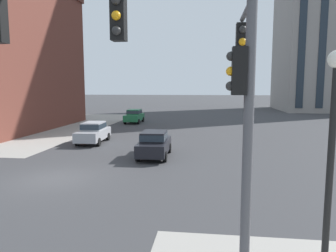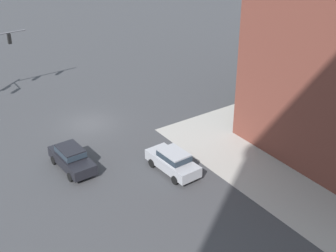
{
  "view_description": "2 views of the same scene",
  "coord_description": "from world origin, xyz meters",
  "px_view_note": "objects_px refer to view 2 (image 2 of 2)",
  "views": [
    {
      "loc": [
        7.51,
        -14.38,
        4.52
      ],
      "look_at": [
        4.93,
        5.95,
        1.98
      ],
      "focal_mm": 33.9,
      "sensor_mm": 36.0,
      "label": 1
    },
    {
      "loc": [
        15.73,
        34.64,
        19.87
      ],
      "look_at": [
        -0.55,
        10.94,
        4.47
      ],
      "focal_mm": 53.64,
      "sensor_mm": 36.0,
      "label": 2
    }
  ],
  "objects_px": {
    "car_main_southbound_near": "(317,65)",
    "car_main_southbound_far": "(71,157)",
    "car_main_northbound_near": "(261,83)",
    "car_main_northbound_far": "(173,161)"
  },
  "relations": [
    {
      "from": "car_main_southbound_near",
      "to": "car_main_southbound_far",
      "type": "height_order",
      "value": "same"
    },
    {
      "from": "car_main_northbound_near",
      "to": "car_main_southbound_near",
      "type": "relative_size",
      "value": 1.0
    },
    {
      "from": "car_main_northbound_far",
      "to": "car_main_southbound_near",
      "type": "bearing_deg",
      "value": -163.5
    },
    {
      "from": "car_main_northbound_far",
      "to": "car_main_southbound_far",
      "type": "relative_size",
      "value": 1.01
    },
    {
      "from": "car_main_northbound_near",
      "to": "car_main_southbound_far",
      "type": "distance_m",
      "value": 20.72
    },
    {
      "from": "car_main_northbound_near",
      "to": "car_main_southbound_far",
      "type": "relative_size",
      "value": 1.02
    },
    {
      "from": "car_main_northbound_near",
      "to": "car_main_southbound_near",
      "type": "height_order",
      "value": "same"
    },
    {
      "from": "car_main_northbound_near",
      "to": "car_main_northbound_far",
      "type": "distance_m",
      "value": 16.25
    },
    {
      "from": "car_main_northbound_far",
      "to": "car_main_southbound_near",
      "type": "height_order",
      "value": "same"
    },
    {
      "from": "car_main_northbound_near",
      "to": "car_main_northbound_far",
      "type": "bearing_deg",
      "value": 23.93
    }
  ]
}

